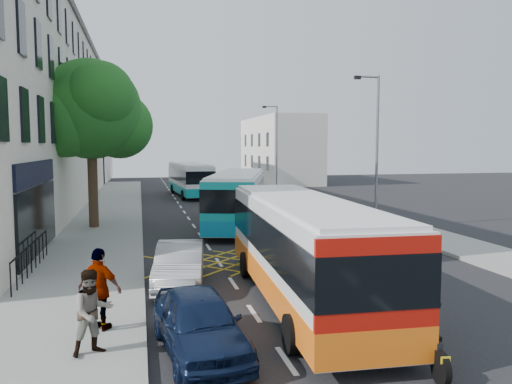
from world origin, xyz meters
TOP-DOWN VIEW (x-y plane):
  - ground at (0.00, 0.00)m, footprint 120.00×120.00m
  - pavement_left at (-8.50, 15.00)m, footprint 5.00×70.00m
  - pavement_right at (7.50, 15.00)m, footprint 3.00×70.00m
  - terrace_main at (-14.00, 24.49)m, footprint 8.30×45.00m
  - terrace_far at (-14.00, 55.00)m, footprint 8.00×20.00m
  - building_right at (11.00, 48.00)m, footprint 6.00×18.00m
  - street_tree at (-8.51, 14.97)m, footprint 6.30×5.70m
  - lamp_near at (6.20, 12.00)m, footprint 1.45×0.15m
  - lamp_far at (6.20, 32.00)m, footprint 1.45×0.15m
  - railings at (-9.70, 5.30)m, footprint 0.08×5.60m
  - bus_near at (-1.62, 0.75)m, footprint 3.00×10.59m
  - bus_mid at (-0.86, 14.21)m, footprint 5.35×10.91m
  - bus_far at (-1.73, 32.01)m, footprint 3.17×10.53m
  - motorbike at (-0.62, -3.94)m, footprint 0.73×2.16m
  - parked_car_blue at (-4.90, -2.21)m, footprint 2.04×4.11m
  - parked_car_silver at (-4.90, 3.12)m, footprint 1.99×4.29m
  - red_hatchback at (2.66, 19.65)m, footprint 2.30×4.49m
  - distant_car_grey at (0.83, 39.99)m, footprint 2.54×4.64m
  - distant_car_silver at (3.72, 40.77)m, footprint 1.53×3.51m
  - distant_car_dark at (2.90, 47.38)m, footprint 1.45×3.68m
  - pedestrian_near at (-7.07, -2.09)m, footprint 1.06×0.97m
  - pedestrian_far at (-7.04, -0.71)m, footprint 1.21×0.98m

SIDE VIEW (x-z plane):
  - ground at x=0.00m, z-range 0.00..0.00m
  - pavement_left at x=-8.50m, z-range 0.00..0.15m
  - pavement_right at x=7.50m, z-range 0.00..0.15m
  - distant_car_silver at x=3.72m, z-range 0.00..1.18m
  - distant_car_dark at x=2.90m, z-range 0.00..1.19m
  - distant_car_grey at x=0.83m, z-range 0.00..1.23m
  - red_hatchback at x=2.66m, z-range 0.00..1.25m
  - parked_car_blue at x=-4.90m, z-range 0.00..1.35m
  - parked_car_silver at x=-4.90m, z-range 0.00..1.36m
  - railings at x=-9.70m, z-range 0.15..1.29m
  - motorbike at x=-0.62m, z-range -0.06..1.86m
  - pedestrian_near at x=-7.07m, z-range 0.15..1.92m
  - pedestrian_far at x=-7.04m, z-range 0.15..2.08m
  - bus_far at x=-1.73m, z-range 0.08..3.00m
  - bus_near at x=-1.62m, z-range 0.08..3.02m
  - bus_mid at x=-0.86m, z-range 0.08..3.07m
  - building_right at x=11.00m, z-range 0.00..8.00m
  - lamp_near at x=6.20m, z-range 0.62..8.62m
  - lamp_far at x=6.20m, z-range 0.62..8.62m
  - terrace_far at x=-14.00m, z-range 0.00..10.00m
  - street_tree at x=-8.51m, z-range 1.89..10.69m
  - terrace_main at x=-14.00m, z-range 0.01..13.51m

